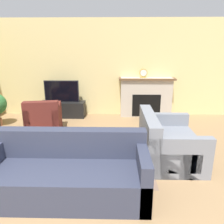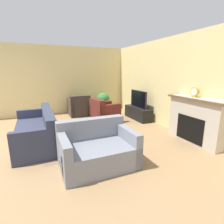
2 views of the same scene
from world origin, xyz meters
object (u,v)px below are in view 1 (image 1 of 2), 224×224
Objects in this scene: couch_sectional at (68,174)px; mantel_clock at (143,73)px; armchair_accent at (44,121)px; coffee_table at (86,142)px; tv at (62,91)px; couch_loveseat at (167,143)px.

couch_sectional is 8.60× the size of mantel_clock.
coffee_table is (1.14, -1.23, 0.04)m from armchair_accent.
tv reaches higher than armchair_accent.
couch_loveseat is at bearing -44.97° from tv.
armchair_accent is 2.94m from mantel_clock.
couch_loveseat reaches higher than coffee_table.
mantel_clock reaches higher than couch_sectional.
couch_sectional is 2.00× the size of coffee_table.
armchair_accent is at bearing -95.03° from tv.
couch_loveseat is 1.43× the size of armchair_accent.
coffee_table is (-1.42, -0.08, 0.06)m from couch_loveseat.
couch_sectional is 1.56× the size of couch_loveseat.
armchair_accent is at bearing -149.29° from mantel_clock.
tv is at bearing 112.09° from coffee_table.
tv reaches higher than couch_sectional.
couch_loveseat is at bearing 33.33° from couch_sectional.
mantel_clock is (1.37, 3.58, 0.95)m from couch_sectional.
coffee_table is at bearing -115.35° from mantel_clock.
couch_loveseat is 5.51× the size of mantel_clock.
couch_sectional is 2.24× the size of armchair_accent.
armchair_accent is at bearing 65.68° from couch_loveseat.
mantel_clock reaches higher than coffee_table.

